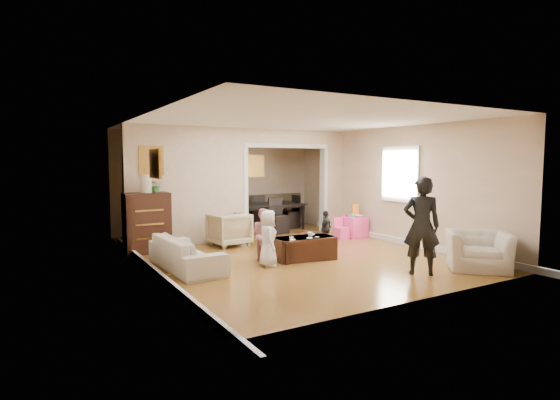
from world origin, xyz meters
TOP-DOWN VIEW (x-y plane):
  - floor at (0.00, 0.00)m, footprint 7.00×7.00m
  - partition_left at (-1.38, 1.80)m, footprint 2.75×0.18m
  - partition_right at (2.48, 1.80)m, footprint 0.55×0.18m
  - partition_header at (1.10, 1.80)m, footprint 2.22×0.18m
  - window_pane at (2.73, -0.40)m, footprint 0.03×0.95m
  - framed_art_partition at (-2.20, 1.70)m, footprint 0.45×0.03m
  - framed_art_sofa_wall at (-2.71, -0.60)m, footprint 0.03×0.55m
  - framed_art_alcove at (1.10, 3.44)m, footprint 0.45×0.03m
  - sofa at (-2.14, -0.29)m, footprint 0.83×1.93m
  - armchair_back at (-0.67, 1.26)m, footprint 0.84×0.86m
  - armchair_front at (2.16, -2.81)m, footprint 1.31×1.30m
  - dresser at (-2.39, 1.41)m, footprint 0.88×0.49m
  - table_lamp at (-2.39, 1.41)m, footprint 0.22×0.22m
  - potted_plant at (-2.19, 1.41)m, footprint 0.27×0.23m
  - coffee_table at (0.01, -0.69)m, footprint 1.20×0.74m
  - coffee_cup at (0.11, -0.74)m, footprint 0.11×0.11m
  - play_table at (2.38, 0.74)m, footprint 0.57×0.57m
  - cereal_box at (2.50, 0.84)m, footprint 0.21×0.09m
  - cyan_cup at (2.28, 0.69)m, footprint 0.08×0.08m
  - toy_block at (2.26, 0.86)m, footprint 0.10×0.09m
  - play_bowl at (2.43, 0.62)m, footprint 0.23×0.23m
  - dining_table at (1.08, 2.78)m, footprint 1.99×1.13m
  - adult_person at (1.03, -2.57)m, footprint 0.69×0.67m
  - child_kneel_a at (-0.84, -0.84)m, footprint 0.46×0.56m
  - child_kneel_b at (-0.69, -0.39)m, footprint 0.45×0.53m
  - child_toddler at (1.06, 0.06)m, footprint 0.49×0.40m
  - craft_papers at (0.02, -0.71)m, footprint 0.77×0.44m

SIDE VIEW (x-z plane):
  - floor at x=0.00m, z-range 0.00..0.00m
  - coffee_table at x=0.01m, z-range 0.00..0.42m
  - play_table at x=2.38m, z-range 0.00..0.50m
  - sofa at x=-2.14m, z-range 0.00..0.55m
  - armchair_front at x=2.16m, z-range 0.00..0.64m
  - dining_table at x=1.08m, z-range 0.00..0.69m
  - armchair_back at x=-0.67m, z-range 0.00..0.72m
  - child_toddler at x=1.06m, z-range 0.00..0.79m
  - craft_papers at x=0.02m, z-range 0.42..0.43m
  - coffee_cup at x=0.11m, z-range 0.42..0.51m
  - child_kneel_b at x=-0.69m, z-range 0.00..0.97m
  - child_kneel_a at x=-0.84m, z-range 0.00..0.99m
  - toy_block at x=2.26m, z-range 0.50..0.55m
  - play_bowl at x=2.43m, z-range 0.50..0.55m
  - cyan_cup at x=2.28m, z-range 0.50..0.58m
  - dresser at x=-2.39m, z-range 0.00..1.21m
  - cereal_box at x=2.50m, z-range 0.50..0.80m
  - adult_person at x=1.03m, z-range 0.00..1.60m
  - partition_left at x=-1.38m, z-range 0.00..2.60m
  - partition_right at x=2.48m, z-range 0.00..2.60m
  - potted_plant at x=-2.19m, z-range 1.21..1.51m
  - table_lamp at x=-2.39m, z-range 1.21..1.57m
  - window_pane at x=2.73m, z-range 1.00..2.10m
  - framed_art_alcove at x=1.10m, z-range 1.42..1.98m
  - framed_art_sofa_wall at x=-2.71m, z-range 1.60..2.00m
  - framed_art_partition at x=-2.20m, z-range 1.58..2.12m
  - partition_header at x=1.10m, z-range 2.25..2.60m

